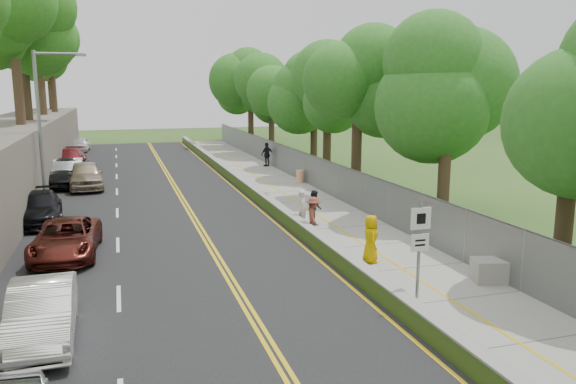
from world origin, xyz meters
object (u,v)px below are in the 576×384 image
object	(u,v)px
painter_0	(371,239)
person_far	(267,154)
streetlight	(44,119)
car_2	(66,239)
construction_barrel	(300,176)
concrete_block	(491,270)
car_1	(42,313)
signpost	(420,240)

from	to	relation	value
painter_0	person_far	bearing A→B (deg)	5.71
streetlight	car_2	bearing A→B (deg)	-80.81
construction_barrel	person_far	size ratio (longest dim) A/B	0.43
construction_barrel	concrete_block	distance (m)	19.82
streetlight	concrete_block	size ratio (longest dim) A/B	7.31
construction_barrel	car_1	size ratio (longest dim) A/B	0.19
construction_barrel	car_1	world-z (taller)	car_1
construction_barrel	painter_0	bearing A→B (deg)	-99.60
car_1	car_2	bearing A→B (deg)	88.27
person_far	streetlight	bearing A→B (deg)	15.59
car_1	signpost	bearing A→B (deg)	-5.54
car_2	car_1	bearing A→B (deg)	-86.88
car_1	person_far	world-z (taller)	person_far
construction_barrel	painter_0	distance (m)	17.10
streetlight	concrete_block	world-z (taller)	streetlight
concrete_block	car_1	xyz separation A→B (m)	(-13.30, -0.38, 0.33)
car_1	car_2	xyz separation A→B (m)	(0.00, 7.31, -0.04)
signpost	car_1	xyz separation A→B (m)	(-10.05, 0.67, -1.21)
construction_barrel	person_far	distance (m)	8.04
person_far	car_1	bearing A→B (deg)	41.51
person_far	car_2	bearing A→B (deg)	34.31
car_1	car_2	distance (m)	7.31
concrete_block	painter_0	bearing A→B (deg)	133.87
construction_barrel	car_2	size ratio (longest dim) A/B	0.17
signpost	painter_0	world-z (taller)	signpost
construction_barrel	car_2	world-z (taller)	car_2
streetlight	car_2	xyz separation A→B (m)	(1.46, -9.04, -3.93)
car_2	person_far	xyz separation A→B (m)	(13.20, 20.92, 0.27)
signpost	car_2	world-z (taller)	signpost
streetlight	car_2	size ratio (longest dim) A/B	1.65
signpost	painter_0	size ratio (longest dim) A/B	1.79
concrete_block	streetlight	bearing A→B (deg)	132.76
construction_barrel	streetlight	bearing A→B (deg)	-165.36
streetlight	signpost	size ratio (longest dim) A/B	2.58
concrete_block	construction_barrel	bearing A→B (deg)	90.00
car_2	construction_barrel	bearing A→B (deg)	47.23
construction_barrel	painter_0	world-z (taller)	painter_0
signpost	car_2	bearing A→B (deg)	141.55
construction_barrel	concrete_block	world-z (taller)	construction_barrel
car_1	painter_0	world-z (taller)	painter_0
car_2	painter_0	bearing A→B (deg)	-17.65
car_1	painter_0	xyz separation A→B (m)	(10.45, 3.35, 0.16)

